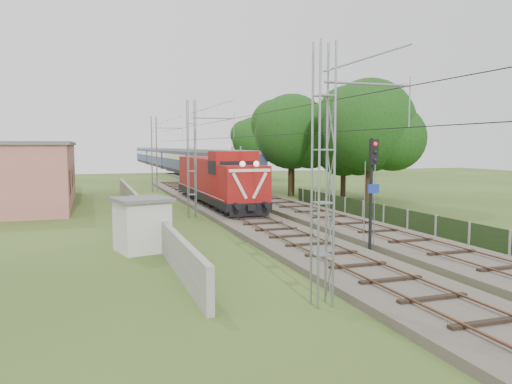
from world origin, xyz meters
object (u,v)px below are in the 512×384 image
object	(u,v)px
relay_hut	(142,224)
locomotive	(217,179)
signal_post	(372,174)
coach_rake	(170,158)

from	to	relation	value
relay_hut	locomotive	bearing A→B (deg)	63.84
signal_post	relay_hut	bearing A→B (deg)	160.45
locomotive	coach_rake	bearing A→B (deg)	84.81
locomotive	coach_rake	xyz separation A→B (m)	(5.00, 55.01, 0.40)
locomotive	relay_hut	world-z (taller)	locomotive
locomotive	relay_hut	size ratio (longest dim) A/B	5.89
coach_rake	signal_post	distance (m)	73.69
locomotive	signal_post	xyz separation A→B (m)	(2.66, -18.64, 1.34)
locomotive	signal_post	bearing A→B (deg)	-81.89
signal_post	locomotive	bearing A→B (deg)	98.11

